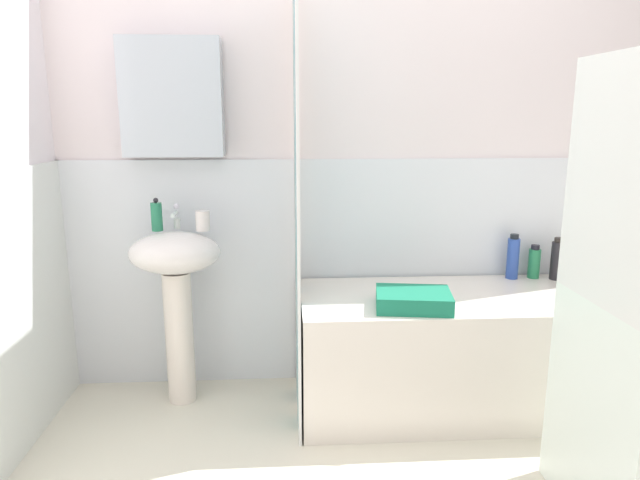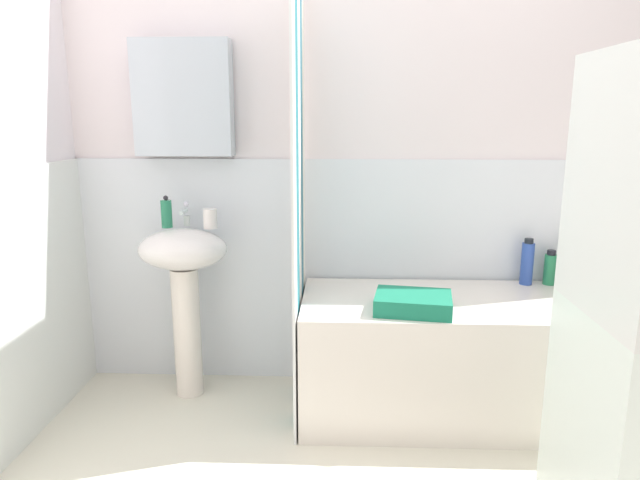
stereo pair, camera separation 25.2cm
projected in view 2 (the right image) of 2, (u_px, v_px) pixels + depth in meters
name	position (u px, v px, depth m)	size (l,w,h in m)	color
wall_back_tiled	(363.00, 171.00, 2.90)	(3.60, 0.18, 2.40)	silver
sink	(184.00, 275.00, 2.81)	(0.44, 0.34, 0.87)	silver
faucet	(186.00, 214.00, 2.83)	(0.03, 0.12, 0.12)	silver
soap_dispenser	(167.00, 213.00, 2.80)	(0.05, 0.05, 0.16)	#237450
toothbrush_cup	(210.00, 219.00, 2.78)	(0.07, 0.07, 0.10)	silver
bathtub	(454.00, 356.00, 2.71)	(1.45, 0.65, 0.57)	silver
shower_curtain	(299.00, 209.00, 2.58)	(0.01, 0.65, 2.00)	white
conditioner_bottle	(575.00, 266.00, 2.82)	(0.07, 0.07, 0.22)	black
lotion_bottle	(550.00, 268.00, 2.86)	(0.06, 0.06, 0.18)	#257C4D
shampoo_bottle	(527.00, 263.00, 2.86)	(0.06, 0.06, 0.24)	#2C4BA4
towel_folded	(413.00, 303.00, 2.48)	(0.33, 0.25, 0.08)	#1B7657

